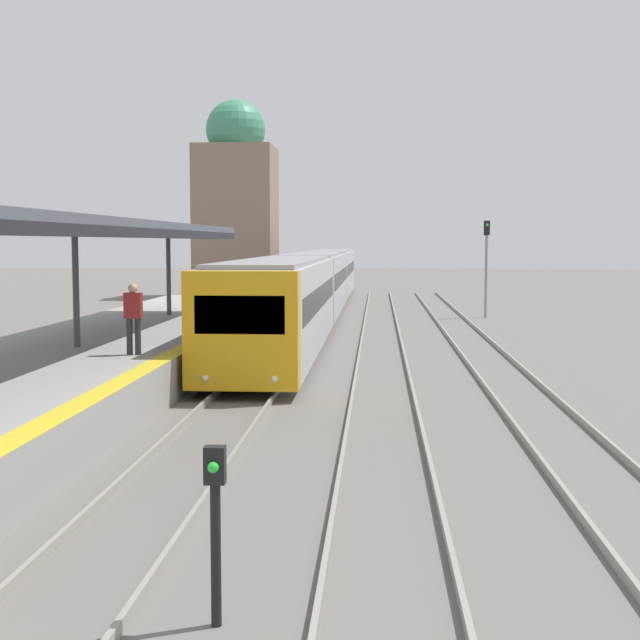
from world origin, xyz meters
The scene contains 6 objects.
platform_canopy centered at (-4.33, 17.97, 4.08)m, with size 4.00×24.64×3.16m.
person_on_platform centered at (-2.55, 16.58, 1.99)m, with size 0.40×0.22×1.66m.
train_near centered at (0.00, 40.07, 1.73)m, with size 2.67×47.72×3.13m.
signal_post_near centered at (1.59, 4.45, 1.09)m, with size 0.20×0.21×1.75m.
signal_mast_far centered at (8.36, 39.87, 2.97)m, with size 0.28×0.29×4.69m.
distant_domed_building centered at (-6.35, 55.73, 6.16)m, with size 5.15×5.15×13.07m.
Camera 1 is at (3.12, -3.71, 3.67)m, focal length 50.00 mm.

